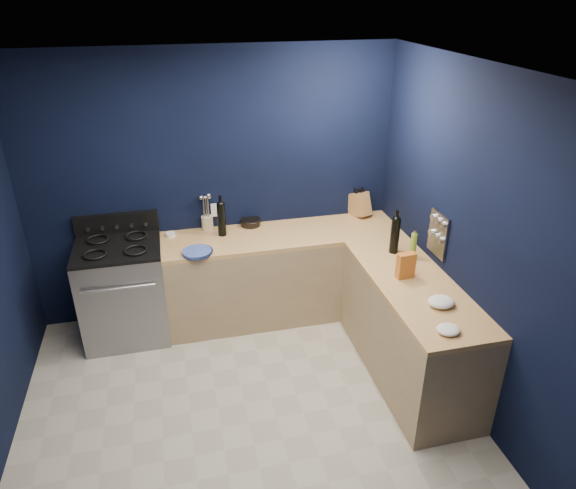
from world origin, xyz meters
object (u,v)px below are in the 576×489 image
object	(u,v)px
plate_stack	(197,252)
crouton_bag	(406,266)
knife_block	(359,204)
gas_range	(124,293)
utensil_crock	(207,223)

from	to	relation	value
plate_stack	crouton_bag	xyz separation A→B (m)	(1.62, -0.81, 0.09)
plate_stack	knife_block	xyz separation A→B (m)	(1.70, 0.49, 0.10)
gas_range	plate_stack	world-z (taller)	plate_stack
utensil_crock	knife_block	bearing A→B (deg)	0.00
utensil_crock	crouton_bag	bearing A→B (deg)	-41.26
gas_range	utensil_crock	xyz separation A→B (m)	(0.84, 0.27, 0.51)
knife_block	crouton_bag	xyz separation A→B (m)	(-0.08, -1.30, -0.01)
utensil_crock	crouton_bag	world-z (taller)	crouton_bag
gas_range	crouton_bag	bearing A→B (deg)	-23.91
gas_range	crouton_bag	size ratio (longest dim) A/B	4.23
utensil_crock	knife_block	xyz separation A→B (m)	(1.56, 0.00, 0.05)
gas_range	utensil_crock	distance (m)	1.02
plate_stack	knife_block	distance (m)	1.77
gas_range	knife_block	xyz separation A→B (m)	(2.40, 0.27, 0.56)
gas_range	utensil_crock	bearing A→B (deg)	17.85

